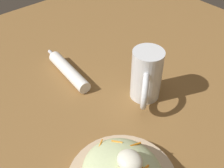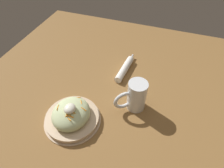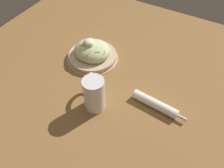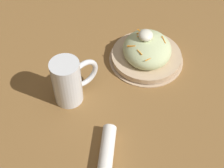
% 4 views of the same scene
% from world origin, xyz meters
% --- Properties ---
extents(ground_plane, '(1.43, 1.43, 0.00)m').
position_xyz_m(ground_plane, '(0.00, 0.00, 0.00)').
color(ground_plane, olive).
extents(salad_plate, '(0.23, 0.23, 0.11)m').
position_xyz_m(salad_plate, '(-0.15, 0.14, 0.03)').
color(salad_plate, '#D1B28E').
rests_on(salad_plate, ground_plane).
extents(beer_mug, '(0.11, 0.12, 0.14)m').
position_xyz_m(beer_mug, '(0.00, -0.09, 0.06)').
color(beer_mug, white).
rests_on(beer_mug, ground_plane).
extents(napkin_roll, '(0.22, 0.05, 0.04)m').
position_xyz_m(napkin_roll, '(0.21, 0.02, 0.02)').
color(napkin_roll, white).
rests_on(napkin_roll, ground_plane).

